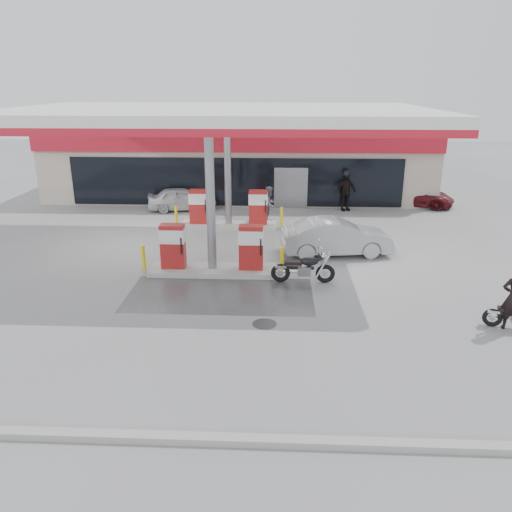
% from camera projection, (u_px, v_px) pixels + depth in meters
% --- Properties ---
extents(ground, '(90.00, 90.00, 0.00)m').
position_uv_depth(ground, '(205.00, 294.00, 16.19)').
color(ground, gray).
rests_on(ground, ground).
extents(wet_patch, '(6.00, 3.00, 0.00)m').
position_uv_depth(wet_patch, '(220.00, 295.00, 16.17)').
color(wet_patch, '#4C4C4F').
rests_on(wet_patch, ground).
extents(drain_cover, '(0.70, 0.70, 0.01)m').
position_uv_depth(drain_cover, '(264.00, 324.00, 14.22)').
color(drain_cover, '#38383A').
rests_on(drain_cover, ground).
extents(kerb, '(28.00, 0.25, 0.15)m').
position_uv_depth(kerb, '(153.00, 438.00, 9.57)').
color(kerb, gray).
rests_on(kerb, ground).
extents(store_building, '(22.00, 8.22, 4.00)m').
position_uv_depth(store_building, '(241.00, 160.00, 30.56)').
color(store_building, beige).
rests_on(store_building, ground).
extents(canopy, '(16.00, 10.02, 5.51)m').
position_uv_depth(canopy, '(219.00, 117.00, 19.17)').
color(canopy, silver).
rests_on(canopy, ground).
extents(pump_island_near, '(5.14, 1.30, 1.78)m').
position_uv_depth(pump_island_near, '(212.00, 254.00, 17.85)').
color(pump_island_near, '#9E9E99').
rests_on(pump_island_near, ground).
extents(pump_island_far, '(5.14, 1.30, 1.78)m').
position_uv_depth(pump_island_far, '(229.00, 212.00, 23.50)').
color(pump_island_far, '#9E9E99').
rests_on(pump_island_far, ground).
extents(parked_motorcycle, '(2.20, 0.84, 1.13)m').
position_uv_depth(parked_motorcycle, '(304.00, 269.00, 17.02)').
color(parked_motorcycle, black).
rests_on(parked_motorcycle, ground).
extents(sedan_white, '(3.85, 2.14, 1.24)m').
position_uv_depth(sedan_white, '(182.00, 199.00, 26.67)').
color(sedan_white, silver).
rests_on(sedan_white, ground).
extents(attendant, '(0.96, 1.06, 1.77)m').
position_uv_depth(attendant, '(269.00, 204.00, 24.31)').
color(attendant, '#4F5054').
rests_on(attendant, ground).
extents(hatchback_silver, '(4.50, 2.07, 1.43)m').
position_uv_depth(hatchback_silver, '(336.00, 237.00, 19.75)').
color(hatchback_silver, '#9FA2A6').
rests_on(hatchback_silver, ground).
extents(parked_car_left, '(4.00, 2.11, 1.10)m').
position_uv_depth(parked_car_left, '(163.00, 189.00, 29.41)').
color(parked_car_left, '#4D101F').
rests_on(parked_car_left, ground).
extents(parked_car_right, '(4.35, 3.06, 1.10)m').
position_uv_depth(parked_car_right, '(417.00, 196.00, 27.62)').
color(parked_car_right, '#571318').
rests_on(parked_car_right, ground).
extents(biker_walking, '(1.29, 0.89, 2.04)m').
position_uv_depth(biker_walking, '(345.00, 192.00, 26.45)').
color(biker_walking, black).
rests_on(biker_walking, ground).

